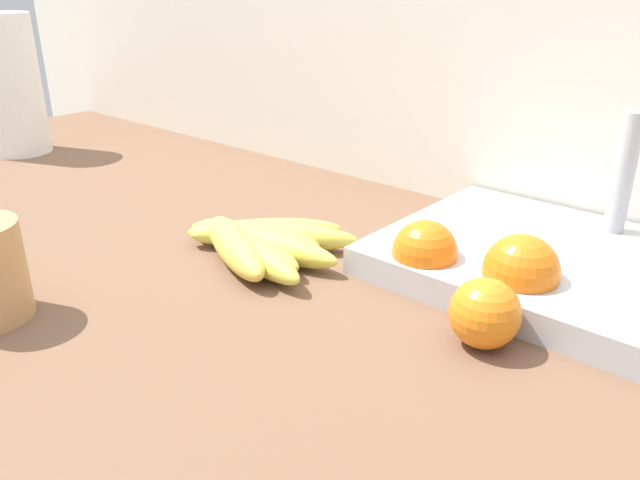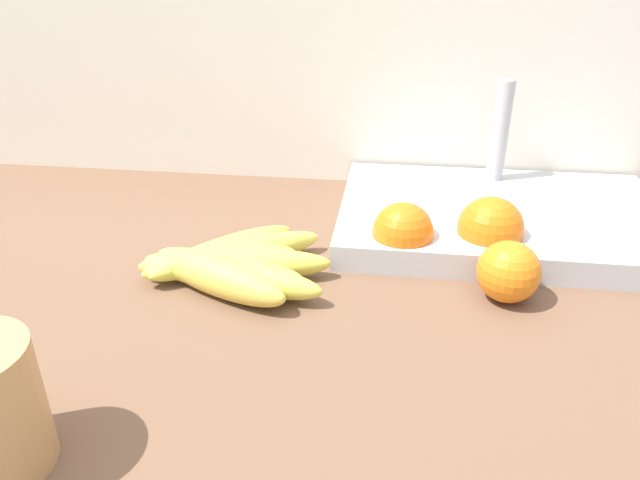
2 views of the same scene
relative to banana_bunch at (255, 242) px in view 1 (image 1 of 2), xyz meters
The scene contains 7 objects.
wall_back 0.48m from the banana_bunch, 88.83° to the left, with size 2.34×0.06×1.30m, color silver.
banana_bunch is the anchor object (origin of this frame).
orange_far_right 0.31m from the banana_bunch, 17.79° to the left, with size 0.08×0.08×0.08m, color orange.
orange_back_left 0.21m from the banana_bunch, 21.53° to the left, with size 0.07×0.07×0.07m, color orange.
orange_right 0.30m from the banana_bunch, ahead, with size 0.07×0.07×0.07m, color orange.
paper_towel_roll 0.71m from the banana_bunch, behind, with size 0.12×0.12×0.28m.
sink_basin 0.37m from the banana_bunch, 29.79° to the left, with size 0.43×0.30×0.18m.
Camera 1 is at (0.51, -0.44, 1.25)m, focal length 35.16 mm.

